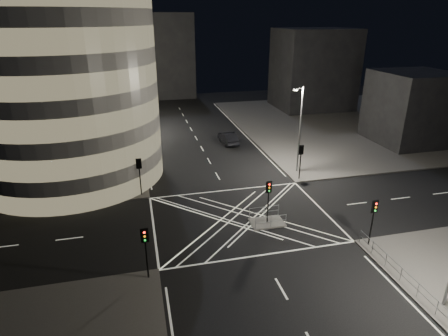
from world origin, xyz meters
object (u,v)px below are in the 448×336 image
object	(u,v)px
traffic_signal_fl	(139,170)
traffic_signal_fr	(301,156)
sedan	(228,138)
street_lamp_left_near	(130,131)
central_island	(267,222)
traffic_signal_nl	(145,244)
traffic_signal_nr	(374,214)
traffic_signal_island	(268,194)
street_lamp_left_far	(129,98)
street_lamp_right_far	(300,127)

from	to	relation	value
traffic_signal_fl	traffic_signal_fr	world-z (taller)	same
sedan	street_lamp_left_near	bearing A→B (deg)	30.62
street_lamp_left_near	traffic_signal_fr	bearing A→B (deg)	-15.92
central_island	sedan	world-z (taller)	sedan
street_lamp_left_near	traffic_signal_nl	bearing A→B (deg)	-88.06
traffic_signal_fl	traffic_signal_nr	world-z (taller)	same
traffic_signal_fl	traffic_signal_island	distance (m)	13.62
traffic_signal_nl	traffic_signal_fr	bearing A→B (deg)	37.69
street_lamp_left_near	sedan	bearing A→B (deg)	34.55
traffic_signal_island	central_island	bearing A→B (deg)	0.00
traffic_signal_nl	traffic_signal_fr	xyz separation A→B (m)	(17.60, 13.60, 0.00)
street_lamp_left_near	street_lamp_left_far	world-z (taller)	same
street_lamp_left_far	street_lamp_right_far	size ratio (longest dim) A/B	1.00
traffic_signal_nr	street_lamp_right_far	bearing A→B (deg)	87.70
street_lamp_right_far	street_lamp_left_far	bearing A→B (deg)	131.94
traffic_signal_fr	street_lamp_left_far	size ratio (longest dim) A/B	0.40
central_island	street_lamp_right_far	xyz separation A→B (m)	(7.44, 10.50, 5.47)
sedan	central_island	bearing A→B (deg)	80.70
traffic_signal_nr	traffic_signal_island	bearing A→B (deg)	142.07
traffic_signal_nl	street_lamp_left_far	size ratio (longest dim) A/B	0.40
traffic_signal_nl	sedan	xyz separation A→B (m)	(12.95, 28.15, -2.07)
street_lamp_right_far	sedan	distance (m)	14.23
street_lamp_left_far	sedan	xyz separation A→B (m)	(13.58, -8.65, -4.69)
traffic_signal_island	street_lamp_left_far	bearing A→B (deg)	109.95
central_island	sedan	xyz separation A→B (m)	(2.15, 22.85, 0.77)
traffic_signal_island	street_lamp_right_far	xyz separation A→B (m)	(7.44, 10.50, 2.63)
traffic_signal_fl	traffic_signal_fr	size ratio (longest dim) A/B	1.00
traffic_signal_fl	traffic_signal_nr	distance (m)	22.24
traffic_signal_island	street_lamp_left_far	size ratio (longest dim) A/B	0.40
traffic_signal_nl	street_lamp_left_near	xyz separation A→B (m)	(-0.64, 18.80, 2.63)
traffic_signal_fr	street_lamp_left_far	distance (m)	29.63
central_island	traffic_signal_island	distance (m)	2.84
traffic_signal_fl	street_lamp_left_far	size ratio (longest dim) A/B	0.40
street_lamp_right_far	traffic_signal_fr	bearing A→B (deg)	-106.11
traffic_signal_island	street_lamp_right_far	world-z (taller)	street_lamp_right_far
central_island	traffic_signal_fl	distance (m)	13.91
street_lamp_left_near	street_lamp_right_far	xyz separation A→B (m)	(18.87, -3.00, 0.00)
traffic_signal_nr	street_lamp_right_far	world-z (taller)	street_lamp_right_far
traffic_signal_fr	street_lamp_left_far	world-z (taller)	street_lamp_left_far
central_island	street_lamp_left_far	size ratio (longest dim) A/B	0.30
traffic_signal_nl	traffic_signal_island	distance (m)	12.03
central_island	traffic_signal_fr	xyz separation A→B (m)	(6.80, 8.30, 2.84)
central_island	sedan	size ratio (longest dim) A/B	0.58
street_lamp_left_near	central_island	bearing A→B (deg)	-49.73
traffic_signal_island	traffic_signal_nr	bearing A→B (deg)	-37.93
traffic_signal_nl	traffic_signal_fl	bearing A→B (deg)	90.00
traffic_signal_fr	traffic_signal_fl	bearing A→B (deg)	180.00
traffic_signal_nr	street_lamp_left_far	distance (m)	41.15
traffic_signal_fr	traffic_signal_nr	size ratio (longest dim) A/B	1.00
street_lamp_left_far	traffic_signal_island	bearing A→B (deg)	-70.05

